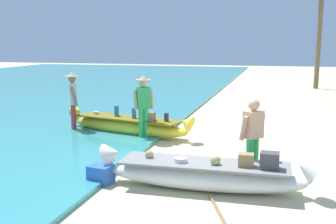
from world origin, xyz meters
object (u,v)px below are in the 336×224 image
boat_white_foreground (205,174)px  person_vendor_assistant (73,98)px  paddle (224,222)px  boat_yellow_midground (128,125)px  person_tourist_customer (253,136)px  person_vendor_hatted (143,103)px  cooler_box (101,174)px

boat_white_foreground → person_vendor_assistant: 6.11m
person_vendor_assistant → paddle: person_vendor_assistant is taller
boat_white_foreground → boat_yellow_midground: boat_white_foreground is taller
person_tourist_customer → paddle: size_ratio=0.95×
person_vendor_hatted → person_vendor_assistant: 2.41m
person_vendor_hatted → cooler_box: bearing=-84.9°
person_vendor_hatted → paddle: (2.84, -4.80, -1.02)m
person_tourist_customer → boat_yellow_midground: bearing=138.7°
person_vendor_hatted → boat_yellow_midground: bearing=141.7°
boat_yellow_midground → person_tourist_customer: person_tourist_customer is taller
person_tourist_customer → cooler_box: person_tourist_customer is taller
person_vendor_hatted → person_tourist_customer: 4.19m
cooler_box → paddle: cooler_box is taller
boat_yellow_midground → person_vendor_assistant: size_ratio=2.32×
person_vendor_hatted → paddle: size_ratio=1.04×
person_vendor_hatted → cooler_box: size_ratio=4.19×
paddle → person_vendor_assistant: bearing=134.8°
boat_yellow_midground → paddle: 6.36m
person_vendor_hatted → cooler_box: 3.73m
cooler_box → paddle: (2.52, -1.18, -0.15)m
boat_white_foreground → cooler_box: 2.00m
person_vendor_hatted → cooler_box: person_vendor_hatted is taller
boat_white_foreground → boat_yellow_midground: (-2.95, 3.92, -0.00)m
person_tourist_customer → person_vendor_assistant: size_ratio=0.90×
person_tourist_customer → person_vendor_assistant: (-5.48, 3.25, 0.12)m
boat_yellow_midground → person_tourist_customer: size_ratio=2.57×
paddle → boat_yellow_midground: bearing=123.3°
cooler_box → paddle: size_ratio=0.25×
boat_white_foreground → paddle: (0.54, -1.38, -0.27)m
person_vendor_assistant → cooler_box: size_ratio=4.22×
person_tourist_customer → cooler_box: size_ratio=3.81×
boat_white_foreground → person_vendor_hatted: 4.19m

